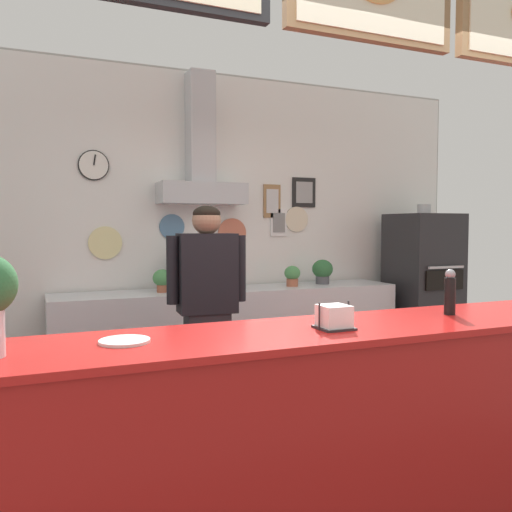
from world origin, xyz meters
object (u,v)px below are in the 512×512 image
Objects in this scene: pizza_oven at (423,289)px; napkin_holder at (334,318)px; shop_worker at (207,315)px; potted_oregano at (162,279)px; pepper_grinder at (450,292)px; condiment_plate at (125,341)px; potted_rosemary at (322,271)px; espresso_machine at (203,270)px; potted_thyme at (292,275)px.

pizza_oven is 10.97× the size of napkin_holder.
shop_worker is at bearing -158.62° from pizza_oven.
shop_worker reaches higher than napkin_holder.
napkin_holder is at bearing -86.66° from potted_oregano.
condiment_plate is at bearing -179.54° from pepper_grinder.
condiment_plate is (-2.39, -2.60, 0.01)m from potted_rosemary.
espresso_machine is at bearing 66.53° from condiment_plate.
napkin_holder is at bearing -172.80° from pepper_grinder.
potted_thyme is 2.85m from napkin_holder.
shop_worker is 1.29m from espresso_machine.
potted_oregano is 0.88× the size of pepper_grinder.
pizza_oven is 8.34× the size of potted_oregano.
espresso_machine is 2.78m from condiment_plate.
pizza_oven reaches higher than espresso_machine.
espresso_machine is at bearing -3.34° from potted_oregano.
potted_oregano is at bearing 176.66° from espresso_machine.
napkin_holder is at bearing -113.22° from potted_thyme.
condiment_plate is at bearing -113.47° from espresso_machine.
potted_thyme is at bearing -1.43° from potted_oregano.
pizza_oven is 2.41m from espresso_machine.
potted_thyme is at bearing -0.64° from espresso_machine.
shop_worker is 3.33× the size of espresso_machine.
pizza_oven is at bearing -5.28° from potted_thyme.
potted_oregano is at bearing 176.49° from pizza_oven.
shop_worker is 1.25m from potted_oregano.
potted_thyme is at bearing 81.33° from pepper_grinder.
potted_oregano is at bearing 178.57° from potted_thyme.
potted_rosemary is at bearing 47.48° from condiment_plate.
napkin_holder is (0.89, -0.08, 0.04)m from condiment_plate.
pepper_grinder is (-0.76, -2.59, 0.12)m from potted_rosemary.
shop_worker reaches higher than espresso_machine.
shop_worker reaches higher than potted_oregano.
napkin_holder is at bearing -5.16° from condiment_plate.
espresso_machine is 2.08× the size of pepper_grinder.
potted_thyme is at bearing 66.78° from napkin_holder.
pizza_oven is at bearing 34.45° from condiment_plate.
potted_oregano is (-2.76, 0.17, 0.19)m from pizza_oven.
potted_rosemary is 1.60× the size of napkin_holder.
condiment_plate is at bearing -128.40° from potted_thyme.
potted_rosemary is at bearing 60.79° from napkin_holder.
shop_worker reaches higher than potted_rosemary.
potted_rosemary is 3.07m from napkin_holder.
espresso_machine reaches higher than potted_thyme.
potted_rosemary is 1.23× the size of potted_thyme.
pepper_grinder is at bearing 7.20° from napkin_holder.
potted_oregano is at bearing -84.63° from shop_worker.
potted_thyme is 0.87× the size of pepper_grinder.
pizza_oven is 7.33× the size of pepper_grinder.
pepper_grinder is at bearing -98.67° from potted_thyme.
potted_rosemary is (1.28, 0.06, -0.06)m from espresso_machine.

